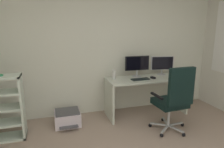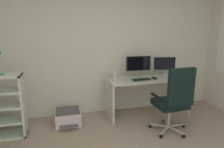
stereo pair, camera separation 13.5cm
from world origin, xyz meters
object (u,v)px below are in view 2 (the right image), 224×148
(desktop_speaker, at_px, (115,75))
(monitor_main, at_px, (139,64))
(printer, at_px, (68,117))
(office_chair, at_px, (174,99))
(monitor_secondary, at_px, (164,64))
(computer_mouse, at_px, (154,78))
(desk, at_px, (148,88))
(keyboard, at_px, (141,79))

(desktop_speaker, bearing_deg, monitor_main, 5.52)
(printer, bearing_deg, office_chair, -25.53)
(monitor_secondary, xyz_separation_m, computer_mouse, (-0.33, -0.24, -0.21))
(monitor_main, height_order, printer, monitor_main)
(computer_mouse, xyz_separation_m, desktop_speaker, (-0.72, 0.19, 0.07))
(monitor_secondary, relative_size, desktop_speaker, 2.75)
(desk, distance_m, desktop_speaker, 0.70)
(monitor_secondary, relative_size, office_chair, 0.42)
(monitor_main, xyz_separation_m, desktop_speaker, (-0.49, -0.05, -0.16))
(monitor_secondary, height_order, printer, monitor_secondary)
(monitor_secondary, xyz_separation_m, keyboard, (-0.59, -0.25, -0.21))
(desk, xyz_separation_m, keyboard, (-0.18, -0.10, 0.20))
(office_chair, bearing_deg, printer, 154.47)
(desktop_speaker, height_order, office_chair, office_chair)
(monitor_secondary, distance_m, printer, 2.12)
(office_chair, distance_m, printer, 1.86)
(monitor_main, relative_size, keyboard, 1.42)
(keyboard, relative_size, printer, 0.70)
(office_chair, height_order, printer, office_chair)
(desk, height_order, keyboard, keyboard)
(computer_mouse, bearing_deg, printer, 171.50)
(monitor_secondary, xyz_separation_m, office_chair, (-0.32, -0.95, -0.36))
(keyboard, distance_m, office_chair, 0.77)
(desk, relative_size, keyboard, 4.58)
(computer_mouse, bearing_deg, monitor_main, 126.80)
(monitor_main, xyz_separation_m, computer_mouse, (0.22, -0.24, -0.23))
(desk, bearing_deg, desktop_speaker, 171.04)
(monitor_secondary, xyz_separation_m, desktop_speaker, (-1.05, -0.05, -0.14))
(monitor_main, xyz_separation_m, printer, (-1.39, -0.18, -0.86))
(desk, bearing_deg, keyboard, -151.37)
(monitor_main, height_order, computer_mouse, monitor_main)
(monitor_secondary, bearing_deg, printer, -174.82)
(monitor_main, xyz_separation_m, keyboard, (-0.04, -0.25, -0.24))
(office_chair, bearing_deg, monitor_secondary, 71.25)
(monitor_secondary, distance_m, keyboard, 0.67)
(monitor_secondary, height_order, office_chair, monitor_secondary)
(office_chair, xyz_separation_m, printer, (-1.62, 0.77, -0.47))
(monitor_main, relative_size, monitor_secondary, 1.03)
(keyboard, bearing_deg, printer, 172.53)
(desk, xyz_separation_m, computer_mouse, (0.08, -0.09, 0.21))
(computer_mouse, xyz_separation_m, printer, (-1.61, 0.07, -0.63))
(computer_mouse, relative_size, office_chair, 0.09)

